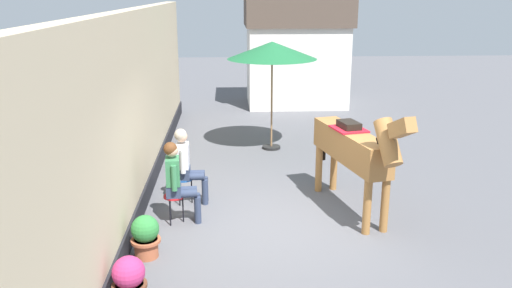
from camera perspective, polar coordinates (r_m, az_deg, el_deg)
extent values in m
plane|color=#56565B|center=(11.52, 1.50, -2.49)|extent=(40.00, 40.00, 0.00)
cube|color=#CCB793|center=(9.72, -12.89, 3.98)|extent=(0.30, 14.00, 3.40)
cube|color=black|center=(10.14, -12.24, -4.43)|extent=(0.34, 14.00, 0.36)
cube|color=silver|center=(17.85, 4.35, 8.48)|extent=(3.20, 2.40, 2.60)
cube|color=brown|center=(17.70, 4.47, 14.10)|extent=(3.40, 2.60, 0.90)
cylinder|color=red|center=(8.76, -8.90, -5.62)|extent=(0.34, 0.34, 0.03)
cylinder|color=black|center=(8.85, -7.91, -7.03)|extent=(0.02, 0.02, 0.45)
cylinder|color=black|center=(8.96, -9.27, -6.77)|extent=(0.02, 0.02, 0.45)
cylinder|color=black|center=(8.74, -9.29, -7.39)|extent=(0.02, 0.02, 0.45)
cube|color=#2D3851|center=(8.71, -8.93, -4.92)|extent=(0.27, 0.34, 0.20)
cube|color=#337247|center=(8.61, -9.02, -2.93)|extent=(0.25, 0.36, 0.44)
sphere|color=tan|center=(8.50, -9.12, -0.70)|extent=(0.20, 0.20, 0.20)
sphere|color=#593319|center=(8.49, -9.27, -0.51)|extent=(0.22, 0.22, 0.22)
cylinder|color=#2D3851|center=(8.81, -7.67, -4.98)|extent=(0.39, 0.16, 0.13)
cylinder|color=#2D3851|center=(8.92, -6.37, -6.73)|extent=(0.11, 0.11, 0.46)
cylinder|color=#2D3851|center=(8.66, -7.66, -5.36)|extent=(0.39, 0.16, 0.13)
cylinder|color=#2D3851|center=(8.77, -6.33, -7.14)|extent=(0.11, 0.11, 0.46)
cylinder|color=#337247|center=(8.81, -8.87, -2.81)|extent=(0.09, 0.09, 0.42)
cylinder|color=#337247|center=(8.43, -8.88, -3.69)|extent=(0.09, 0.09, 0.42)
cylinder|color=#194C99|center=(9.52, -7.87, -3.75)|extent=(0.34, 0.34, 0.03)
cylinder|color=black|center=(9.60, -6.98, -5.09)|extent=(0.02, 0.02, 0.45)
cylinder|color=black|center=(9.73, -8.17, -4.84)|extent=(0.02, 0.02, 0.45)
cylinder|color=black|center=(9.50, -8.30, -5.36)|extent=(0.02, 0.02, 0.45)
cube|color=#2D3851|center=(9.49, -7.90, -3.10)|extent=(0.24, 0.32, 0.20)
cube|color=silver|center=(9.39, -7.97, -1.25)|extent=(0.22, 0.34, 0.44)
sphere|color=tan|center=(9.29, -8.06, 0.81)|extent=(0.20, 0.20, 0.20)
sphere|color=#B2A38E|center=(9.28, -8.19, 0.98)|extent=(0.22, 0.22, 0.22)
cylinder|color=#2D3851|center=(9.56, -6.71, -3.21)|extent=(0.38, 0.13, 0.13)
cylinder|color=#2D3851|center=(9.66, -5.53, -4.87)|extent=(0.11, 0.11, 0.46)
cylinder|color=#2D3851|center=(9.41, -6.77, -3.53)|extent=(0.38, 0.13, 0.13)
cylinder|color=#2D3851|center=(9.51, -5.56, -5.22)|extent=(0.11, 0.11, 0.46)
cylinder|color=silver|center=(9.59, -7.75, -1.18)|extent=(0.09, 0.09, 0.42)
cylinder|color=silver|center=(9.21, -7.94, -1.92)|extent=(0.09, 0.09, 0.42)
cube|color=#9E6B38|center=(9.10, 10.21, -0.20)|extent=(0.93, 2.24, 0.52)
cylinder|color=#9E6B38|center=(8.60, 13.79, -6.44)|extent=(0.13, 0.13, 0.90)
cylinder|color=#9E6B38|center=(8.45, 11.95, -6.72)|extent=(0.13, 0.13, 0.90)
cylinder|color=#9E6B38|center=(10.20, 8.43, -2.49)|extent=(0.13, 0.13, 0.90)
cylinder|color=#9E6B38|center=(10.08, 6.83, -2.66)|extent=(0.13, 0.13, 0.90)
cylinder|color=#9E6B38|center=(7.98, 14.13, 0.15)|extent=(0.42, 0.68, 0.73)
cube|color=#9E6B38|center=(7.62, 15.56, 1.68)|extent=(0.29, 0.56, 0.40)
cube|color=black|center=(7.96, 14.13, 1.16)|extent=(0.18, 0.62, 0.48)
cylinder|color=black|center=(10.17, 7.32, 0.06)|extent=(0.12, 0.12, 0.65)
cube|color=red|center=(9.12, 10.02, 1.63)|extent=(0.62, 0.70, 0.03)
cube|color=black|center=(9.10, 10.05, 2.05)|extent=(0.37, 0.49, 0.12)
cylinder|color=brown|center=(6.78, -13.55, -14.69)|extent=(0.43, 0.43, 0.04)
sphere|color=#B22D66|center=(6.69, -13.66, -13.36)|extent=(0.40, 0.40, 0.40)
cylinder|color=#A85638|center=(7.88, -11.81, -10.97)|extent=(0.34, 0.34, 0.28)
cylinder|color=#A85638|center=(7.82, -11.86, -10.19)|extent=(0.43, 0.43, 0.04)
sphere|color=#2D7A38|center=(7.74, -11.94, -8.99)|extent=(0.40, 0.40, 0.40)
cylinder|color=black|center=(12.85, 1.67, -0.35)|extent=(0.44, 0.44, 0.06)
cylinder|color=olive|center=(12.58, 1.71, 4.33)|extent=(0.04, 0.04, 2.20)
cone|color=#1E6638|center=(12.38, 1.76, 10.13)|extent=(2.10, 2.10, 0.40)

